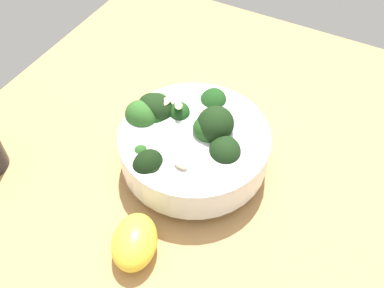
% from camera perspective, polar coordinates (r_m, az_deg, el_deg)
% --- Properties ---
extents(ground_plane, '(0.67, 0.67, 0.04)m').
position_cam_1_polar(ground_plane, '(0.61, 1.94, -1.40)').
color(ground_plane, tan).
extents(bowl_of_broccoli, '(0.19, 0.19, 0.10)m').
position_cam_1_polar(bowl_of_broccoli, '(0.55, -0.39, 0.41)').
color(bowl_of_broccoli, white).
rests_on(bowl_of_broccoli, ground_plane).
extents(lemon_wedge, '(0.08, 0.07, 0.04)m').
position_cam_1_polar(lemon_wedge, '(0.50, -7.35, -12.68)').
color(lemon_wedge, yellow).
rests_on(lemon_wedge, ground_plane).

